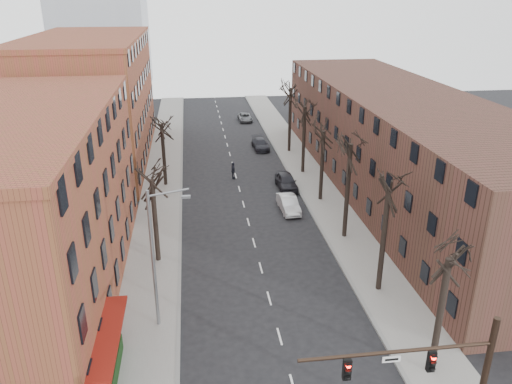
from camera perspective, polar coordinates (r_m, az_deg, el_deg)
name	(u,v)px	position (r m, az deg, el deg)	size (l,w,h in m)	color
sidewalk_left	(162,182)	(54.52, -10.64, 1.17)	(4.00, 90.00, 0.15)	gray
sidewalk_right	(308,175)	(55.85, 5.96, 1.95)	(4.00, 90.00, 0.15)	gray
building_left_near	(17,212)	(35.52, -25.66, -2.03)	(12.00, 26.00, 12.00)	brown
building_left_far	(92,102)	(62.22, -18.22, 9.71)	(12.00, 28.00, 14.00)	brown
building_right	(399,142)	(52.30, 16.04, 5.48)	(12.00, 50.00, 10.00)	#4A2A22
awning_left	(114,375)	(29.55, -15.93, -19.47)	(1.20, 7.00, 0.15)	maroon
hedge	(108,379)	(28.40, -16.56, -19.81)	(0.80, 6.00, 1.00)	black
tree_right_a	(430,372)	(30.25, 19.31, -18.82)	(5.20, 5.20, 10.00)	black
tree_right_b	(378,290)	(36.03, 13.76, -10.83)	(5.20, 5.20, 10.80)	black
tree_right_c	(344,237)	(42.53, 10.02, -5.11)	(5.20, 5.20, 11.60)	black
tree_right_d	(320,200)	(49.47, 7.34, -0.93)	(5.20, 5.20, 10.00)	black
tree_right_e	(303,173)	(56.70, 5.34, 2.21)	(5.20, 5.20, 10.80)	black
tree_right_f	(289,152)	(64.11, 3.79, 4.62)	(5.20, 5.20, 11.60)	black
tree_left_a	(159,261)	(39.11, -11.06, -7.76)	(5.20, 5.20, 9.50)	black
tree_left_b	(166,186)	(53.59, -10.25, 0.73)	(5.20, 5.20, 9.50)	black
signal_mast_arm	(450,378)	(23.31, 21.30, -19.17)	(8.14, 0.30, 7.20)	black
streetlight	(156,254)	(29.67, -11.40, -6.96)	(2.45, 0.22, 9.03)	slate
silver_sedan	(288,204)	(46.53, 3.73, -1.37)	(1.50, 4.31, 1.42)	silver
parked_car_near	(286,181)	(51.77, 3.48, 1.23)	(1.87, 4.64, 1.58)	black
parked_car_mid	(260,144)	(64.81, 0.50, 5.48)	(1.84, 4.53, 1.32)	black
parked_car_far	(245,117)	(79.30, -1.27, 8.53)	(1.98, 4.29, 1.19)	#5C5F64
pedestrian_b	(103,384)	(27.75, -17.04, -20.28)	(0.76, 0.59, 1.57)	black
pedestrian_crossing	(233,171)	(54.40, -2.63, 2.46)	(1.09, 0.46, 1.87)	black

